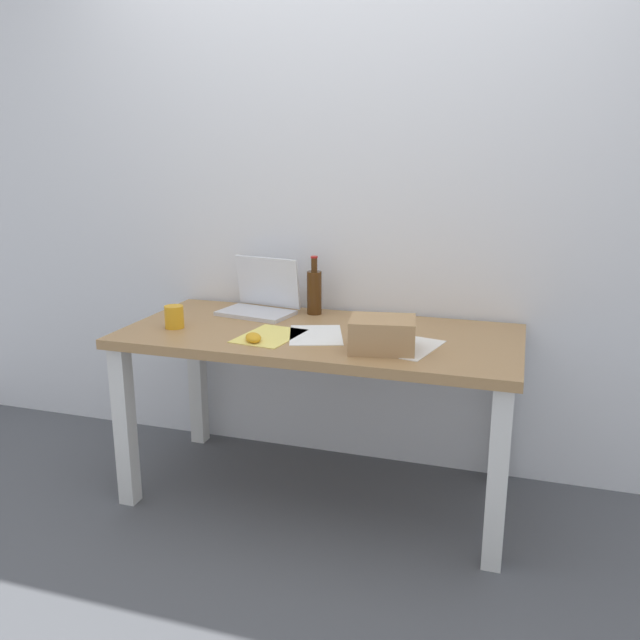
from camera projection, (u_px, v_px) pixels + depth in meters
ground_plane at (320, 492)px, 2.89m from camera, size 8.00×8.00×0.00m
back_wall at (349, 187)px, 2.97m from camera, size 5.20×0.08×2.60m
desk at (320, 355)px, 2.73m from camera, size 1.63×0.76×0.74m
laptop_left at (260, 301)px, 3.00m from camera, size 0.36×0.28×0.25m
beer_bottle at (314, 291)px, 2.97m from camera, size 0.07×0.07×0.27m
computer_mouse at (253, 338)px, 2.56m from camera, size 0.10×0.12×0.03m
cardboard_box at (382, 334)px, 2.44m from camera, size 0.27×0.23×0.12m
coffee_mug at (174, 317)px, 2.75m from camera, size 0.08×0.08×0.09m
paper_sheet_front_right at (407, 347)px, 2.50m from camera, size 0.27×0.34×0.00m
paper_sheet_center at (315, 335)px, 2.65m from camera, size 0.29×0.35×0.00m
paper_yellow_folder at (269, 336)px, 2.64m from camera, size 0.25×0.32×0.00m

